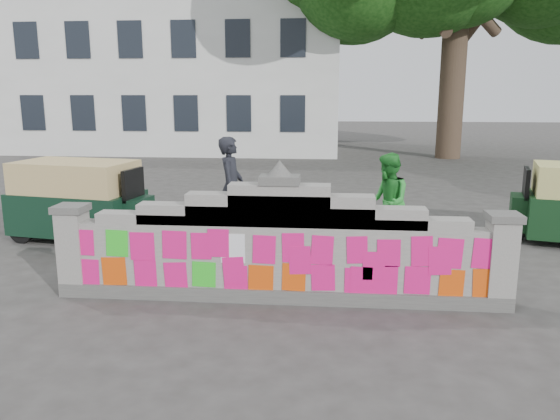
{
  "coord_description": "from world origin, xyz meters",
  "views": [
    {
      "loc": [
        0.68,
        -7.35,
        2.91
      ],
      "look_at": [
        -0.09,
        1.0,
        1.1
      ],
      "focal_mm": 35.0,
      "sensor_mm": 36.0,
      "label": 1
    }
  ],
  "objects": [
    {
      "name": "cyclist_bike",
      "position": [
        -1.14,
        2.53,
        0.55
      ],
      "size": [
        2.12,
        0.78,
        1.1
      ],
      "primitive_type": "imported",
      "rotation": [
        0.0,
        0.0,
        1.55
      ],
      "color": "black",
      "rests_on": "ground"
    },
    {
      "name": "pedestrian",
      "position": [
        1.76,
        2.67,
        0.92
      ],
      "size": [
        0.77,
        0.95,
        1.84
      ],
      "primitive_type": "imported",
      "rotation": [
        0.0,
        0.0,
        -1.49
      ],
      "color": "green",
      "rests_on": "ground"
    },
    {
      "name": "parapet_wall",
      "position": [
        -0.0,
        -0.01,
        0.75
      ],
      "size": [
        6.48,
        0.44,
        2.01
      ],
      "color": "#4C4C49",
      "rests_on": "ground"
    },
    {
      "name": "rickshaw_left",
      "position": [
        -4.28,
        2.92,
        0.82
      ],
      "size": [
        2.94,
        1.73,
        1.58
      ],
      "rotation": [
        0.0,
        0.0,
        -0.17
      ],
      "color": "black",
      "rests_on": "ground"
    },
    {
      "name": "ground",
      "position": [
        0.0,
        0.0,
        0.0
      ],
      "size": [
        100.0,
        100.0,
        0.0
      ],
      "primitive_type": "plane",
      "color": "#383533",
      "rests_on": "ground"
    },
    {
      "name": "building",
      "position": [
        -7.0,
        21.98,
        4.01
      ],
      "size": [
        16.0,
        10.0,
        8.9
      ],
      "color": "silver",
      "rests_on": "ground"
    },
    {
      "name": "cyclist_rider",
      "position": [
        -1.14,
        2.53,
        0.94
      ],
      "size": [
        0.46,
        0.69,
        1.87
      ],
      "primitive_type": "imported",
      "rotation": [
        0.0,
        0.0,
        1.55
      ],
      "color": "black",
      "rests_on": "ground"
    }
  ]
}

